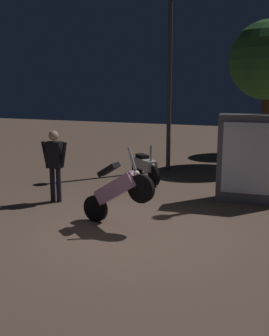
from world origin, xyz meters
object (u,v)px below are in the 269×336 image
(motorcycle_pink_foreground, at_px, (117,190))
(motorcycle_white_parked_left, at_px, (145,166))
(streetlamp_near, at_px, (170,60))
(kiosk_billboard, at_px, (252,159))
(person_rider_beside, at_px, (55,160))

(motorcycle_pink_foreground, xyz_separation_m, motorcycle_white_parked_left, (-0.68, 3.78, -0.31))
(motorcycle_pink_foreground, bearing_deg, streetlamp_near, 106.92)
(motorcycle_pink_foreground, bearing_deg, kiosk_billboard, 61.12)
(motorcycle_pink_foreground, relative_size, streetlamp_near, 0.29)
(motorcycle_pink_foreground, height_order, person_rider_beside, person_rider_beside)
(motorcycle_white_parked_left, relative_size, person_rider_beside, 0.72)
(motorcycle_pink_foreground, relative_size, person_rider_beside, 0.95)
(person_rider_beside, distance_m, kiosk_billboard, 4.70)
(person_rider_beside, xyz_separation_m, streetlamp_near, (1.61, 4.36, 2.48))
(motorcycle_pink_foreground, relative_size, motorcycle_white_parked_left, 1.32)
(motorcycle_pink_foreground, xyz_separation_m, kiosk_billboard, (2.36, 2.70, 0.31))
(motorcycle_white_parked_left, bearing_deg, motorcycle_pink_foreground, -34.77)
(person_rider_beside, bearing_deg, kiosk_billboard, -74.25)
(motorcycle_white_parked_left, height_order, streetlamp_near, streetlamp_near)
(motorcycle_white_parked_left, relative_size, kiosk_billboard, 0.59)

